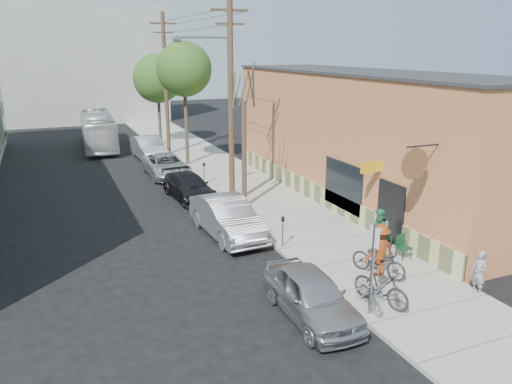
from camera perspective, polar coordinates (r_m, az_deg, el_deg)
name	(u,v)px	position (r m, az deg, el deg)	size (l,w,h in m)	color
ground	(230,261)	(18.92, -2.98, -7.84)	(120.00, 120.00, 0.00)	black
sidewalk	(233,180)	(30.06, -2.59, 1.44)	(4.50, 58.00, 0.15)	#A29F96
cafe_building	(360,137)	(26.30, 11.81, 6.19)	(6.60, 20.20, 6.61)	#BB7145
end_cap_building	(77,65)	(58.43, -19.78, 13.53)	(18.00, 8.00, 12.00)	#AAA8A4
sign_post	(373,261)	(14.75, 13.21, -7.66)	(0.07, 0.45, 2.80)	slate
parking_meter_near	(283,227)	(19.49, 3.08, -3.99)	(0.14, 0.14, 1.24)	slate
parking_meter_far	(204,170)	(28.70, -5.96, 2.53)	(0.14, 0.14, 1.24)	slate
utility_pole_near	(230,98)	(24.19, -3.02, 10.71)	(3.57, 0.28, 10.00)	#503A28
utility_pole_far	(166,82)	(37.16, -10.28, 12.24)	(1.80, 0.28, 10.00)	#503A28
tree_bare	(244,155)	(24.01, -1.36, 4.22)	(0.24, 0.24, 5.17)	#44392C
tree_leafy_mid	(184,69)	(33.43, -8.22, 13.70)	(3.56, 3.56, 8.03)	#44392C
tree_leafy_far	(157,79)	(41.49, -11.19, 12.59)	(3.87, 3.87, 7.15)	#44392C
patio_chair_a	(385,236)	(20.21, 14.48, -4.94)	(0.50, 0.50, 0.88)	#0F371D
patio_chair_b	(404,247)	(19.32, 16.53, -6.09)	(0.50, 0.50, 0.88)	#0F371D
patron_grey	(479,273)	(17.34, 24.11, -8.42)	(0.54, 0.35, 1.48)	gray
patron_green	(380,232)	(19.37, 13.98, -4.44)	(0.86, 0.67, 1.76)	#337F59
cyclist	(380,250)	(17.57, 13.94, -6.44)	(1.20, 0.69, 1.85)	maroon
cyclist_bike	(379,260)	(17.72, 13.85, -7.59)	(0.71, 2.05, 1.08)	black
parked_bike_a	(381,287)	(15.79, 14.09, -10.46)	(0.55, 1.94, 1.17)	black
parked_bike_b	(369,292)	(15.66, 12.74, -11.14)	(0.60, 1.72, 0.90)	gray
car_0	(311,295)	(15.00, 6.34, -11.62)	(1.68, 4.18, 1.42)	#94949B
car_1	(227,217)	(21.08, -3.32, -2.89)	(1.74, 4.99, 1.64)	#A2A2AA
car_2	(189,187)	(26.50, -7.65, 0.59)	(1.83, 4.49, 1.30)	black
car_3	(166,166)	(31.41, -10.20, 2.98)	(2.28, 4.94, 1.37)	#B1B3B9
car_4	(149,148)	(36.59, -12.16, 4.92)	(1.71, 4.92, 1.62)	#9A9EA1
bus	(98,130)	(42.02, -17.60, 6.72)	(2.32, 9.92, 2.76)	white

